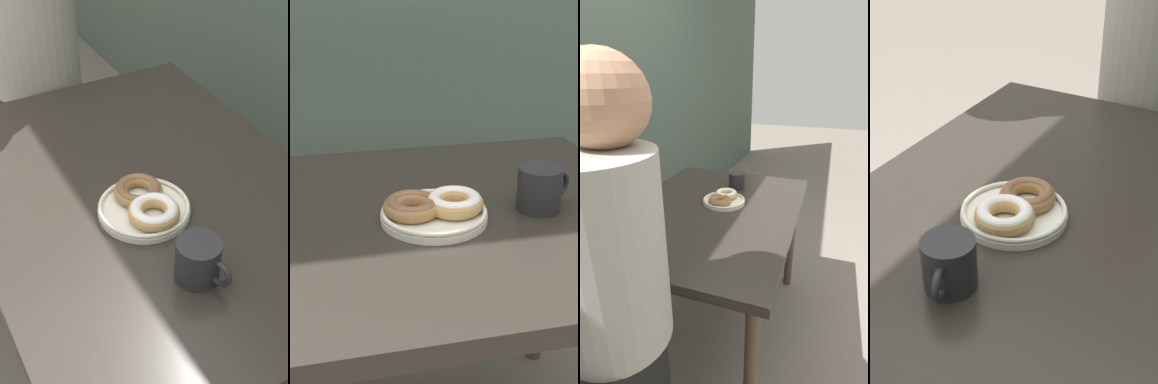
% 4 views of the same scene
% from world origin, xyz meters
% --- Properties ---
extents(ground_plane, '(14.00, 14.00, 0.00)m').
position_xyz_m(ground_plane, '(0.00, 0.00, 0.00)').
color(ground_plane, '#70665B').
extents(dining_table, '(1.13, 0.82, 0.74)m').
position_xyz_m(dining_table, '(0.00, 0.25, 0.66)').
color(dining_table, '#28231E').
rests_on(dining_table, ground_plane).
extents(donut_plate, '(0.22, 0.21, 0.05)m').
position_xyz_m(donut_plate, '(0.08, 0.22, 0.76)').
color(donut_plate, silver).
rests_on(donut_plate, dining_table).
extents(coffee_mug, '(0.12, 0.09, 0.09)m').
position_xyz_m(coffee_mug, '(0.30, 0.22, 0.79)').
color(coffee_mug, '#232326').
rests_on(coffee_mug, dining_table).
extents(person_figure, '(0.37, 0.30, 1.41)m').
position_xyz_m(person_figure, '(-0.75, 0.24, 0.74)').
color(person_figure, black).
rests_on(person_figure, ground_plane).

